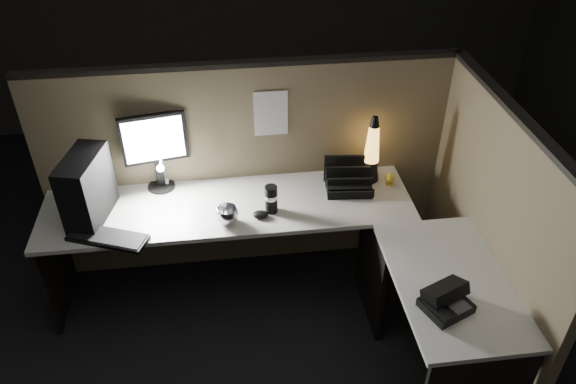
{
  "coord_description": "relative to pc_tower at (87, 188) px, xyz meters",
  "views": [
    {
      "loc": [
        -0.13,
        -2.19,
        2.86
      ],
      "look_at": [
        0.2,
        0.35,
        0.98
      ],
      "focal_mm": 35.0,
      "sensor_mm": 36.0,
      "label": 1
    }
  ],
  "objects": [
    {
      "name": "desk",
      "position": [
        1.14,
        -0.34,
        -0.36
      ],
      "size": [
        2.6,
        1.6,
        0.73
      ],
      "color": "beige",
      "rests_on": "ground"
    },
    {
      "name": "pc_tower",
      "position": [
        0.0,
        0.0,
        0.0
      ],
      "size": [
        0.27,
        0.43,
        0.42
      ],
      "primitive_type": "cube",
      "rotation": [
        0.0,
        0.0,
        -0.24
      ],
      "color": "black",
      "rests_on": "desk"
    },
    {
      "name": "floor",
      "position": [
        0.96,
        -0.59,
        -0.94
      ],
      "size": [
        6.0,
        6.0,
        0.0
      ],
      "primitive_type": "plane",
      "color": "black",
      "rests_on": "ground"
    },
    {
      "name": "desk_phone",
      "position": [
        1.85,
        -0.97,
        -0.16
      ],
      "size": [
        0.28,
        0.27,
        0.13
      ],
      "rotation": [
        0.0,
        0.0,
        0.4
      ],
      "color": "black",
      "rests_on": "desk"
    },
    {
      "name": "travel_mug",
      "position": [
        1.07,
        -0.09,
        -0.12
      ],
      "size": [
        0.08,
        0.08,
        0.18
      ],
      "primitive_type": "cylinder",
      "color": "black",
      "rests_on": "desk"
    },
    {
      "name": "pinned_paper",
      "position": [
        1.12,
        0.3,
        0.25
      ],
      "size": [
        0.21,
        0.0,
        0.3
      ],
      "primitive_type": "cube",
      "color": "white",
      "rests_on": "partition_back"
    },
    {
      "name": "organizer",
      "position": [
        1.59,
        0.1,
        -0.16
      ],
      "size": [
        0.31,
        0.28,
        0.22
      ],
      "rotation": [
        0.0,
        0.0,
        -0.09
      ],
      "color": "black",
      "rests_on": "desk"
    },
    {
      "name": "partition_back",
      "position": [
        0.96,
        0.34,
        -0.19
      ],
      "size": [
        2.66,
        0.06,
        1.5
      ],
      "primitive_type": "cube",
      "color": "brown",
      "rests_on": "ground"
    },
    {
      "name": "keyboard",
      "position": [
        0.11,
        -0.23,
        -0.2
      ],
      "size": [
        0.49,
        0.31,
        0.02
      ],
      "primitive_type": "cube",
      "rotation": [
        0.0,
        0.0,
        -0.38
      ],
      "color": "black",
      "rests_on": "desk"
    },
    {
      "name": "steel_mug",
      "position": [
        0.8,
        -0.16,
        -0.16
      ],
      "size": [
        0.14,
        0.14,
        0.11
      ],
      "primitive_type": "imported",
      "rotation": [
        0.0,
        0.0,
        -0.07
      ],
      "color": "#B6B6BE",
      "rests_on": "desk"
    },
    {
      "name": "partition_right",
      "position": [
        2.29,
        -0.49,
        -0.19
      ],
      "size": [
        0.06,
        1.66,
        1.5
      ],
      "primitive_type": "cube",
      "color": "brown",
      "rests_on": "ground"
    },
    {
      "name": "lava_lamp",
      "position": [
        1.75,
        0.17,
        -0.02
      ],
      "size": [
        0.12,
        0.12,
        0.46
      ],
      "color": "black",
      "rests_on": "desk"
    },
    {
      "name": "figurine",
      "position": [
        1.86,
        0.09,
        -0.16
      ],
      "size": [
        0.06,
        0.06,
        0.06
      ],
      "primitive_type": "sphere",
      "color": "gold",
      "rests_on": "desk"
    },
    {
      "name": "mouse",
      "position": [
        1.0,
        -0.14,
        -0.19
      ],
      "size": [
        0.1,
        0.08,
        0.04
      ],
      "primitive_type": "ellipsoid",
      "rotation": [
        0.0,
        0.0,
        -0.09
      ],
      "color": "black",
      "rests_on": "desk"
    },
    {
      "name": "room_shell",
      "position": [
        0.96,
        -0.59,
        0.68
      ],
      "size": [
        6.0,
        6.0,
        6.0
      ],
      "color": "silver",
      "rests_on": "ground"
    },
    {
      "name": "clip_lamp",
      "position": [
        0.42,
        0.22,
        -0.07
      ],
      "size": [
        0.05,
        0.18,
        0.23
      ],
      "color": "silver",
      "rests_on": "desk"
    },
    {
      "name": "monitor",
      "position": [
        0.39,
        0.26,
        0.11
      ],
      "size": [
        0.41,
        0.17,
        0.52
      ],
      "rotation": [
        0.0,
        0.0,
        0.18
      ],
      "color": "black",
      "rests_on": "desk"
    }
  ]
}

